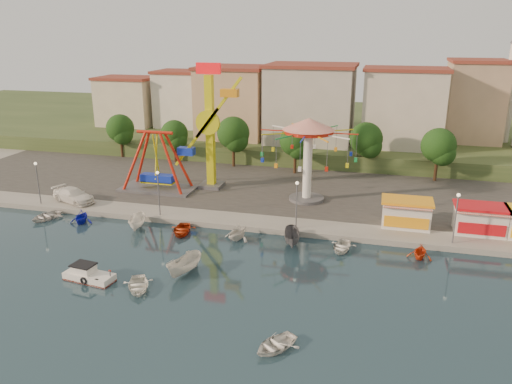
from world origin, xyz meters
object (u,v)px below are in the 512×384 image
(kamikaze_tower, at_px, (212,130))
(cabin_motorboat, at_px, (88,276))
(skiff, at_px, (185,266))
(wave_swinger, at_px, (308,141))
(van, at_px, (74,195))
(pirate_ship_ride, at_px, (157,162))
(rowboat_a, at_px, (138,286))

(kamikaze_tower, distance_m, cabin_motorboat, 27.90)
(cabin_motorboat, bearing_deg, kamikaze_tower, 91.97)
(cabin_motorboat, xyz_separation_m, skiff, (7.84, 3.16, 0.43))
(wave_swinger, xyz_separation_m, cabin_motorboat, (-15.51, -24.68, -7.77))
(cabin_motorboat, height_order, van, van)
(wave_swinger, height_order, skiff, wave_swinger)
(pirate_ship_ride, distance_m, cabin_motorboat, 24.73)
(wave_swinger, relative_size, rowboat_a, 3.18)
(kamikaze_tower, height_order, cabin_motorboat, kamikaze_tower)
(skiff, bearing_deg, kamikaze_tower, 119.09)
(skiff, bearing_deg, van, 162.48)
(pirate_ship_ride, relative_size, kamikaze_tower, 0.61)
(rowboat_a, bearing_deg, kamikaze_tower, 68.70)
(pirate_ship_ride, relative_size, wave_swinger, 0.86)
(wave_swinger, xyz_separation_m, skiff, (-7.67, -21.51, -7.34))
(van, bearing_deg, skiff, -104.77)
(rowboat_a, xyz_separation_m, skiff, (2.79, 3.62, 0.48))
(rowboat_a, bearing_deg, van, 108.83)
(cabin_motorboat, distance_m, van, 20.86)
(pirate_ship_ride, bearing_deg, skiff, -59.39)
(wave_swinger, distance_m, rowboat_a, 28.32)
(wave_swinger, xyz_separation_m, rowboat_a, (-10.46, -25.13, -7.82))
(kamikaze_tower, bearing_deg, wave_swinger, -8.34)
(wave_swinger, bearing_deg, pirate_ship_ride, -178.05)
(van, bearing_deg, rowboat_a, -115.49)
(wave_swinger, relative_size, cabin_motorboat, 2.46)
(rowboat_a, bearing_deg, cabin_motorboat, 148.05)
(wave_swinger, height_order, van, wave_swinger)
(skiff, bearing_deg, rowboat_a, -111.51)
(kamikaze_tower, distance_m, van, 19.24)
(rowboat_a, relative_size, van, 0.61)
(wave_swinger, relative_size, van, 1.94)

